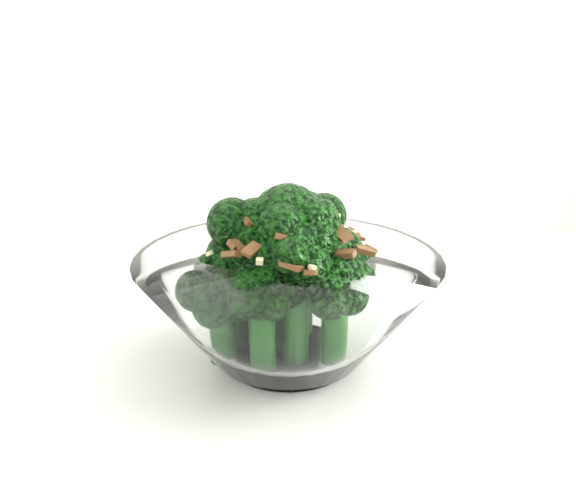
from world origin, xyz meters
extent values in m
cylinder|color=white|center=(-0.17, 0.20, 0.75)|extent=(0.10, 0.10, 0.01)
cylinder|color=#185215|center=(-0.17, 0.20, 0.81)|extent=(0.02, 0.02, 0.09)
sphere|color=#12480D|center=(-0.17, 0.20, 0.87)|extent=(0.06, 0.06, 0.06)
cylinder|color=#185215|center=(-0.16, 0.23, 0.81)|extent=(0.02, 0.02, 0.08)
sphere|color=#12480D|center=(-0.16, 0.23, 0.86)|extent=(0.05, 0.05, 0.05)
cylinder|color=#185215|center=(-0.20, 0.22, 0.80)|extent=(0.02, 0.02, 0.08)
sphere|color=#12480D|center=(-0.20, 0.22, 0.86)|extent=(0.05, 0.05, 0.05)
cylinder|color=#185215|center=(-0.17, 0.18, 0.80)|extent=(0.02, 0.02, 0.08)
sphere|color=#12480D|center=(-0.17, 0.18, 0.85)|extent=(0.05, 0.05, 0.05)
cylinder|color=#185215|center=(-0.14, 0.20, 0.79)|extent=(0.02, 0.02, 0.06)
sphere|color=#12480D|center=(-0.14, 0.20, 0.84)|extent=(0.05, 0.05, 0.05)
cylinder|color=#185215|center=(-0.21, 0.22, 0.79)|extent=(0.02, 0.02, 0.06)
sphere|color=#12480D|center=(-0.21, 0.22, 0.83)|extent=(0.05, 0.05, 0.05)
cylinder|color=#185215|center=(-0.15, 0.17, 0.79)|extent=(0.02, 0.02, 0.06)
sphere|color=#12480D|center=(-0.15, 0.17, 0.83)|extent=(0.05, 0.05, 0.05)
cylinder|color=#185215|center=(-0.20, 0.17, 0.79)|extent=(0.02, 0.02, 0.05)
sphere|color=#12480D|center=(-0.20, 0.17, 0.83)|extent=(0.05, 0.05, 0.05)
cylinder|color=#185215|center=(-0.13, 0.24, 0.79)|extent=(0.02, 0.02, 0.05)
sphere|color=#12480D|center=(-0.13, 0.24, 0.82)|extent=(0.04, 0.04, 0.04)
cylinder|color=#185215|center=(-0.23, 0.19, 0.78)|extent=(0.02, 0.02, 0.04)
sphere|color=#12480D|center=(-0.23, 0.19, 0.82)|extent=(0.05, 0.05, 0.05)
cylinder|color=#185215|center=(-0.17, 0.25, 0.79)|extent=(0.02, 0.02, 0.05)
sphere|color=#12480D|center=(-0.17, 0.25, 0.82)|extent=(0.04, 0.04, 0.04)
cylinder|color=#185215|center=(-0.19, 0.23, 0.79)|extent=(0.02, 0.02, 0.05)
sphere|color=#12480D|center=(-0.19, 0.23, 0.83)|extent=(0.05, 0.05, 0.05)
cylinder|color=#185215|center=(-0.20, 0.19, 0.79)|extent=(0.02, 0.02, 0.05)
sphere|color=#12480D|center=(-0.20, 0.19, 0.82)|extent=(0.04, 0.04, 0.04)
cube|color=brown|center=(-0.21, 0.18, 0.86)|extent=(0.01, 0.01, 0.01)
cube|color=brown|center=(-0.14, 0.18, 0.87)|extent=(0.02, 0.02, 0.01)
cube|color=brown|center=(-0.14, 0.17, 0.87)|extent=(0.02, 0.02, 0.01)
cube|color=brown|center=(-0.21, 0.17, 0.86)|extent=(0.02, 0.02, 0.01)
cube|color=brown|center=(-0.14, 0.24, 0.86)|extent=(0.02, 0.02, 0.01)
cube|color=brown|center=(-0.17, 0.20, 0.89)|extent=(0.01, 0.01, 0.01)
cube|color=brown|center=(-0.15, 0.26, 0.85)|extent=(0.02, 0.02, 0.00)
cube|color=brown|center=(-0.13, 0.17, 0.85)|extent=(0.02, 0.01, 0.01)
cube|color=brown|center=(-0.17, 0.23, 0.88)|extent=(0.01, 0.02, 0.01)
cube|color=brown|center=(-0.19, 0.15, 0.85)|extent=(0.02, 0.02, 0.01)
cube|color=brown|center=(-0.12, 0.22, 0.85)|extent=(0.02, 0.02, 0.01)
cube|color=brown|center=(-0.15, 0.24, 0.86)|extent=(0.02, 0.01, 0.01)
cube|color=brown|center=(-0.17, 0.14, 0.85)|extent=(0.01, 0.02, 0.01)
cube|color=brown|center=(-0.11, 0.22, 0.85)|extent=(0.01, 0.01, 0.01)
cube|color=brown|center=(-0.20, 0.19, 0.87)|extent=(0.02, 0.01, 0.01)
cube|color=brown|center=(-0.18, 0.26, 0.86)|extent=(0.01, 0.02, 0.00)
cube|color=brown|center=(-0.19, 0.21, 0.88)|extent=(0.02, 0.02, 0.01)
cube|color=brown|center=(-0.12, 0.23, 0.85)|extent=(0.01, 0.01, 0.00)
cube|color=brown|center=(-0.15, 0.17, 0.86)|extent=(0.02, 0.01, 0.01)
cube|color=brown|center=(-0.21, 0.21, 0.86)|extent=(0.02, 0.02, 0.01)
cube|color=brown|center=(-0.15, 0.20, 0.88)|extent=(0.01, 0.02, 0.01)
cube|color=brown|center=(-0.18, 0.23, 0.87)|extent=(0.01, 0.02, 0.01)
cube|color=brown|center=(-0.18, 0.26, 0.85)|extent=(0.01, 0.02, 0.01)
cube|color=brown|center=(-0.15, 0.22, 0.88)|extent=(0.02, 0.02, 0.01)
cube|color=brown|center=(-0.14, 0.21, 0.87)|extent=(0.01, 0.01, 0.01)
cube|color=brown|center=(-0.20, 0.26, 0.85)|extent=(0.02, 0.02, 0.01)
cube|color=brown|center=(-0.19, 0.17, 0.87)|extent=(0.01, 0.01, 0.01)
cube|color=brown|center=(-0.14, 0.16, 0.86)|extent=(0.02, 0.01, 0.01)
cube|color=brown|center=(-0.20, 0.22, 0.88)|extent=(0.02, 0.01, 0.01)
cube|color=brown|center=(-0.15, 0.21, 0.88)|extent=(0.01, 0.01, 0.01)
cube|color=brown|center=(-0.15, 0.22, 0.88)|extent=(0.02, 0.01, 0.01)
cube|color=brown|center=(-0.17, 0.23, 0.88)|extent=(0.01, 0.02, 0.01)
cube|color=brown|center=(-0.12, 0.21, 0.85)|extent=(0.02, 0.01, 0.01)
cube|color=brown|center=(-0.14, 0.25, 0.86)|extent=(0.01, 0.02, 0.00)
cube|color=brown|center=(-0.16, 0.23, 0.87)|extent=(0.01, 0.02, 0.01)
cube|color=brown|center=(-0.11, 0.19, 0.85)|extent=(0.01, 0.01, 0.00)
cube|color=brown|center=(-0.22, 0.18, 0.86)|extent=(0.02, 0.01, 0.01)
cube|color=brown|center=(-0.13, 0.24, 0.86)|extent=(0.02, 0.02, 0.01)
cube|color=brown|center=(-0.22, 0.18, 0.86)|extent=(0.01, 0.02, 0.01)
cube|color=brown|center=(-0.18, 0.17, 0.87)|extent=(0.01, 0.02, 0.01)
cube|color=brown|center=(-0.20, 0.23, 0.87)|extent=(0.02, 0.01, 0.01)
cube|color=brown|center=(-0.15, 0.23, 0.87)|extent=(0.01, 0.01, 0.01)
cube|color=beige|center=(-0.19, 0.21, 0.89)|extent=(0.00, 0.00, 0.00)
cube|color=beige|center=(-0.14, 0.17, 0.86)|extent=(0.01, 0.01, 0.00)
cube|color=beige|center=(-0.19, 0.16, 0.86)|extent=(0.00, 0.00, 0.00)
cube|color=beige|center=(-0.20, 0.25, 0.86)|extent=(0.01, 0.01, 0.00)
cube|color=beige|center=(-0.17, 0.14, 0.85)|extent=(0.01, 0.01, 0.00)
cube|color=beige|center=(-0.16, 0.17, 0.87)|extent=(0.01, 0.01, 0.00)
cube|color=beige|center=(-0.17, 0.23, 0.88)|extent=(0.01, 0.01, 0.01)
cube|color=beige|center=(-0.12, 0.22, 0.85)|extent=(0.01, 0.01, 0.01)
cube|color=beige|center=(-0.12, 0.22, 0.85)|extent=(0.01, 0.01, 0.00)
cube|color=beige|center=(-0.15, 0.19, 0.87)|extent=(0.01, 0.01, 0.01)
cube|color=beige|center=(-0.14, 0.20, 0.87)|extent=(0.00, 0.01, 0.00)
cube|color=beige|center=(-0.12, 0.21, 0.85)|extent=(0.00, 0.01, 0.00)
cube|color=beige|center=(-0.19, 0.16, 0.86)|extent=(0.01, 0.01, 0.00)
cube|color=beige|center=(-0.24, 0.19, 0.85)|extent=(0.01, 0.01, 0.01)
cube|color=beige|center=(-0.21, 0.22, 0.87)|extent=(0.01, 0.01, 0.01)
cube|color=beige|center=(-0.14, 0.21, 0.87)|extent=(0.01, 0.01, 0.01)
cube|color=beige|center=(-0.18, 0.23, 0.88)|extent=(0.01, 0.01, 0.01)
cube|color=beige|center=(-0.18, 0.16, 0.86)|extent=(0.01, 0.01, 0.01)
cube|color=beige|center=(-0.14, 0.23, 0.86)|extent=(0.01, 0.01, 0.01)
cube|color=beige|center=(-0.22, 0.24, 0.85)|extent=(0.00, 0.00, 0.00)
cube|color=beige|center=(-0.18, 0.23, 0.88)|extent=(0.00, 0.01, 0.00)
cube|color=beige|center=(-0.21, 0.16, 0.85)|extent=(0.01, 0.01, 0.00)
camera|label=1|loc=(-0.28, -0.25, 1.01)|focal=40.00mm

